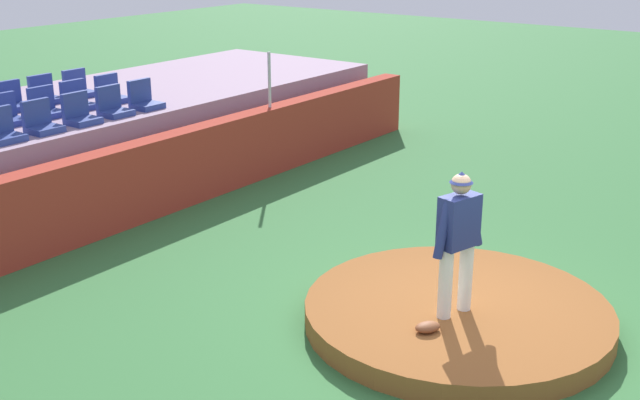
{
  "coord_description": "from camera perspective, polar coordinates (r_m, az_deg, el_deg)",
  "views": [
    {
      "loc": [
        -8.03,
        -3.88,
        4.56
      ],
      "look_at": [
        0.0,
        2.05,
        1.16
      ],
      "focal_mm": 45.52,
      "sensor_mm": 36.0,
      "label": 1
    }
  ],
  "objects": [
    {
      "name": "bleacher_platform",
      "position": [
        15.18,
        -19.78,
        3.12
      ],
      "size": [
        15.5,
        4.07,
        1.49
      ],
      "primitive_type": "cube",
      "color": "gray",
      "rests_on": "ground_plane"
    },
    {
      "name": "pitcher",
      "position": [
        9.28,
        9.7,
        -2.29
      ],
      "size": [
        0.77,
        0.37,
        1.72
      ],
      "rotation": [
        0.0,
        0.0,
        -0.27
      ],
      "color": "white",
      "rests_on": "pitchers_mound"
    },
    {
      "name": "stadium_chair_13",
      "position": [
        15.61,
        -18.78,
        7.05
      ],
      "size": [
        0.48,
        0.44,
        0.5
      ],
      "rotation": [
        0.0,
        0.0,
        3.14
      ],
      "color": "navy",
      "rests_on": "bleacher_platform"
    },
    {
      "name": "stadium_chair_1",
      "position": [
        13.37,
        -19.02,
        5.19
      ],
      "size": [
        0.48,
        0.44,
        0.5
      ],
      "rotation": [
        0.0,
        0.0,
        3.14
      ],
      "color": "navy",
      "rests_on": "bleacher_platform"
    },
    {
      "name": "stadium_chair_3",
      "position": [
        14.21,
        -14.36,
        6.39
      ],
      "size": [
        0.48,
        0.44,
        0.5
      ],
      "rotation": [
        0.0,
        0.0,
        3.14
      ],
      "color": "navy",
      "rests_on": "bleacher_platform"
    },
    {
      "name": "stadium_chair_12",
      "position": [
        15.19,
        -20.83,
        6.52
      ],
      "size": [
        0.48,
        0.44,
        0.5
      ],
      "rotation": [
        0.0,
        0.0,
        3.14
      ],
      "color": "navy",
      "rests_on": "bleacher_platform"
    },
    {
      "name": "stadium_chair_7",
      "position": [
        14.46,
        -18.73,
        6.19
      ],
      "size": [
        0.48,
        0.44,
        0.5
      ],
      "rotation": [
        0.0,
        0.0,
        3.14
      ],
      "color": "navy",
      "rests_on": "bleacher_platform"
    },
    {
      "name": "stadium_chair_2",
      "position": [
        13.77,
        -16.54,
        5.81
      ],
      "size": [
        0.48,
        0.44,
        0.5
      ],
      "rotation": [
        0.0,
        0.0,
        3.14
      ],
      "color": "navy",
      "rests_on": "bleacher_platform"
    },
    {
      "name": "fence_post_right",
      "position": [
        15.38,
        -3.58,
        8.43
      ],
      "size": [
        0.06,
        0.06,
        1.04
      ],
      "primitive_type": "cylinder",
      "color": "silver",
      "rests_on": "brick_barrier"
    },
    {
      "name": "brick_barrier",
      "position": [
        13.21,
        -13.39,
        1.01
      ],
      "size": [
        15.96,
        0.4,
        1.28
      ],
      "primitive_type": "cube",
      "color": "#A53224",
      "rests_on": "ground_plane"
    },
    {
      "name": "fielding_glove",
      "position": [
        9.2,
        7.58,
        -8.85
      ],
      "size": [
        0.36,
        0.32,
        0.11
      ],
      "primitive_type": "ellipsoid",
      "rotation": [
        0.0,
        0.0,
        2.62
      ],
      "color": "brown",
      "rests_on": "pitchers_mound"
    },
    {
      "name": "stadium_chair_4",
      "position": [
        14.67,
        -12.27,
        6.92
      ],
      "size": [
        0.48,
        0.44,
        0.5
      ],
      "rotation": [
        0.0,
        0.0,
        3.14
      ],
      "color": "navy",
      "rests_on": "bleacher_platform"
    },
    {
      "name": "stadium_chair_9",
      "position": [
        15.32,
        -14.49,
        7.25
      ],
      "size": [
        0.48,
        0.44,
        0.5
      ],
      "rotation": [
        0.0,
        0.0,
        3.14
      ],
      "color": "navy",
      "rests_on": "bleacher_platform"
    },
    {
      "name": "stadium_chair_14",
      "position": [
        16.02,
        -16.62,
        7.54
      ],
      "size": [
        0.48,
        0.44,
        0.5
      ],
      "rotation": [
        0.0,
        0.0,
        3.14
      ],
      "color": "navy",
      "rests_on": "bleacher_platform"
    },
    {
      "name": "stadium_chair_0",
      "position": [
        13.01,
        -21.44,
        4.55
      ],
      "size": [
        0.48,
        0.44,
        0.5
      ],
      "rotation": [
        0.0,
        0.0,
        3.14
      ],
      "color": "navy",
      "rests_on": "bleacher_platform"
    },
    {
      "name": "stadium_chair_8",
      "position": [
        14.89,
        -16.71,
        6.73
      ],
      "size": [
        0.48,
        0.44,
        0.5
      ],
      "rotation": [
        0.0,
        0.0,
        3.14
      ],
      "color": "navy",
      "rests_on": "bleacher_platform"
    },
    {
      "name": "ground_plane",
      "position": [
        10.02,
        9.57,
        -8.57
      ],
      "size": [
        60.0,
        60.0,
        0.0
      ],
      "primitive_type": "plane",
      "color": "#357138"
    },
    {
      "name": "stadium_chair_6",
      "position": [
        14.09,
        -21.17,
        5.6
      ],
      "size": [
        0.48,
        0.44,
        0.5
      ],
      "rotation": [
        0.0,
        0.0,
        3.14
      ],
      "color": "navy",
      "rests_on": "bleacher_platform"
    },
    {
      "name": "pitchers_mound",
      "position": [
        9.96,
        9.62,
        -7.9
      ],
      "size": [
        3.67,
        3.67,
        0.26
      ],
      "primitive_type": "cylinder",
      "color": "brown",
      "rests_on": "ground_plane"
    },
    {
      "name": "baseball",
      "position": [
        10.95,
        10.27,
        -4.42
      ],
      "size": [
        0.07,
        0.07,
        0.07
      ],
      "primitive_type": "sphere",
      "color": "white",
      "rests_on": "pitchers_mound"
    }
  ]
}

